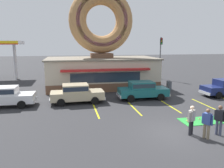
{
  "coord_description": "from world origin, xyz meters",
  "views": [
    {
      "loc": [
        -5.96,
        -10.62,
        4.99
      ],
      "look_at": [
        -2.84,
        5.0,
        2.0
      ],
      "focal_mm": 35.0,
      "sensor_mm": 36.0,
      "label": 1
    }
  ],
  "objects_px": {
    "car_teal": "(142,89)",
    "pedestrian_leather_jacket_man": "(219,119)",
    "car_champagne": "(77,93)",
    "pedestrian_blue_sweater_man": "(207,122)",
    "car_white": "(5,96)",
    "pedestrian_hooded_kid": "(192,119)",
    "trash_bin": "(169,86)",
    "golf_ball": "(205,122)",
    "traffic_light_pole": "(161,53)"
  },
  "relations": [
    {
      "from": "pedestrian_hooded_kid",
      "to": "pedestrian_leather_jacket_man",
      "type": "xyz_separation_m",
      "value": [
        1.47,
        -0.33,
        0.02
      ]
    },
    {
      "from": "car_champagne",
      "to": "trash_bin",
      "type": "relative_size",
      "value": 4.72
    },
    {
      "from": "car_white",
      "to": "traffic_light_pole",
      "type": "height_order",
      "value": "traffic_light_pole"
    },
    {
      "from": "trash_bin",
      "to": "car_white",
      "type": "bearing_deg",
      "value": -168.43
    },
    {
      "from": "golf_ball",
      "to": "traffic_light_pole",
      "type": "bearing_deg",
      "value": 76.11
    },
    {
      "from": "golf_ball",
      "to": "pedestrian_hooded_kid",
      "type": "distance_m",
      "value": 2.63
    },
    {
      "from": "car_champagne",
      "to": "pedestrian_hooded_kid",
      "type": "distance_m",
      "value": 9.86
    },
    {
      "from": "golf_ball",
      "to": "pedestrian_hooded_kid",
      "type": "xyz_separation_m",
      "value": [
        -1.93,
        -1.57,
        0.87
      ]
    },
    {
      "from": "pedestrian_hooded_kid",
      "to": "traffic_light_pole",
      "type": "relative_size",
      "value": 0.29
    },
    {
      "from": "pedestrian_leather_jacket_man",
      "to": "pedestrian_blue_sweater_man",
      "type": "bearing_deg",
      "value": -163.74
    },
    {
      "from": "car_white",
      "to": "trash_bin",
      "type": "distance_m",
      "value": 15.93
    },
    {
      "from": "car_champagne",
      "to": "pedestrian_blue_sweater_man",
      "type": "bearing_deg",
      "value": -52.87
    },
    {
      "from": "golf_ball",
      "to": "trash_bin",
      "type": "height_order",
      "value": "trash_bin"
    },
    {
      "from": "pedestrian_blue_sweater_man",
      "to": "trash_bin",
      "type": "bearing_deg",
      "value": 73.29
    },
    {
      "from": "golf_ball",
      "to": "car_champagne",
      "type": "xyz_separation_m",
      "value": [
        -7.82,
        6.33,
        0.82
      ]
    },
    {
      "from": "golf_ball",
      "to": "car_champagne",
      "type": "relative_size",
      "value": 0.01
    },
    {
      "from": "car_white",
      "to": "pedestrian_hooded_kid",
      "type": "xyz_separation_m",
      "value": [
        11.55,
        -7.91,
        0.05
      ]
    },
    {
      "from": "car_champagne",
      "to": "pedestrian_leather_jacket_man",
      "type": "xyz_separation_m",
      "value": [
        7.37,
        -8.23,
        0.07
      ]
    },
    {
      "from": "pedestrian_hooded_kid",
      "to": "pedestrian_blue_sweater_man",
      "type": "bearing_deg",
      "value": -47.98
    },
    {
      "from": "pedestrian_leather_jacket_man",
      "to": "golf_ball",
      "type": "bearing_deg",
      "value": 76.44
    },
    {
      "from": "car_teal",
      "to": "pedestrian_hooded_kid",
      "type": "distance_m",
      "value": 8.05
    },
    {
      "from": "traffic_light_pole",
      "to": "trash_bin",
      "type": "bearing_deg",
      "value": -105.64
    },
    {
      "from": "car_champagne",
      "to": "pedestrian_leather_jacket_man",
      "type": "bearing_deg",
      "value": -48.16
    },
    {
      "from": "car_teal",
      "to": "pedestrian_hooded_kid",
      "type": "relative_size",
      "value": 2.76
    },
    {
      "from": "car_white",
      "to": "car_champagne",
      "type": "relative_size",
      "value": 1.0
    },
    {
      "from": "golf_ball",
      "to": "car_champagne",
      "type": "bearing_deg",
      "value": 141.01
    },
    {
      "from": "car_white",
      "to": "pedestrian_hooded_kid",
      "type": "distance_m",
      "value": 14.0
    },
    {
      "from": "car_white",
      "to": "car_champagne",
      "type": "bearing_deg",
      "value": -0.14
    },
    {
      "from": "pedestrian_blue_sweater_man",
      "to": "car_white",
      "type": "bearing_deg",
      "value": 144.84
    },
    {
      "from": "car_champagne",
      "to": "trash_bin",
      "type": "height_order",
      "value": "car_champagne"
    },
    {
      "from": "car_white",
      "to": "traffic_light_pole",
      "type": "bearing_deg",
      "value": 30.31
    },
    {
      "from": "car_white",
      "to": "car_teal",
      "type": "xyz_separation_m",
      "value": [
        11.53,
        0.14,
        0.0
      ]
    },
    {
      "from": "golf_ball",
      "to": "car_teal",
      "type": "height_order",
      "value": "car_teal"
    },
    {
      "from": "trash_bin",
      "to": "pedestrian_hooded_kid",
      "type": "bearing_deg",
      "value": -110.06
    },
    {
      "from": "pedestrian_blue_sweater_man",
      "to": "pedestrian_hooded_kid",
      "type": "relative_size",
      "value": 0.99
    },
    {
      "from": "golf_ball",
      "to": "pedestrian_blue_sweater_man",
      "type": "distance_m",
      "value": 2.71
    },
    {
      "from": "golf_ball",
      "to": "trash_bin",
      "type": "distance_m",
      "value": 9.79
    },
    {
      "from": "car_white",
      "to": "car_teal",
      "type": "height_order",
      "value": "same"
    },
    {
      "from": "car_teal",
      "to": "car_champagne",
      "type": "relative_size",
      "value": 1.0
    },
    {
      "from": "golf_ball",
      "to": "pedestrian_blue_sweater_man",
      "type": "xyz_separation_m",
      "value": [
        -1.39,
        -2.17,
        0.86
      ]
    },
    {
      "from": "car_teal",
      "to": "pedestrian_hooded_kid",
      "type": "bearing_deg",
      "value": -89.86
    },
    {
      "from": "traffic_light_pole",
      "to": "car_teal",
      "type": "bearing_deg",
      "value": -120.86
    },
    {
      "from": "car_teal",
      "to": "pedestrian_blue_sweater_man",
      "type": "distance_m",
      "value": 8.67
    },
    {
      "from": "pedestrian_hooded_kid",
      "to": "traffic_light_pole",
      "type": "height_order",
      "value": "traffic_light_pole"
    },
    {
      "from": "pedestrian_hooded_kid",
      "to": "trash_bin",
      "type": "distance_m",
      "value": 11.83
    },
    {
      "from": "car_teal",
      "to": "pedestrian_leather_jacket_man",
      "type": "bearing_deg",
      "value": -79.92
    },
    {
      "from": "golf_ball",
      "to": "pedestrian_blue_sweater_man",
      "type": "height_order",
      "value": "pedestrian_blue_sweater_man"
    },
    {
      "from": "car_champagne",
      "to": "traffic_light_pole",
      "type": "distance_m",
      "value": 16.01
    },
    {
      "from": "pedestrian_hooded_kid",
      "to": "traffic_light_pole",
      "type": "xyz_separation_m",
      "value": [
        6.04,
        18.19,
        2.79
      ]
    },
    {
      "from": "car_white",
      "to": "trash_bin",
      "type": "bearing_deg",
      "value": 11.57
    }
  ]
}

